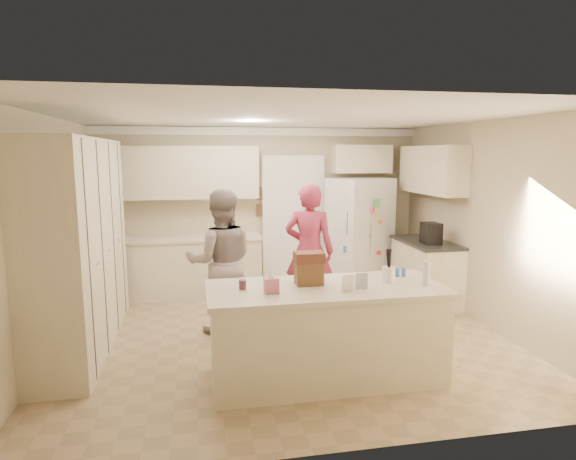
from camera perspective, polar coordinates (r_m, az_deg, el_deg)
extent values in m
cube|color=#A08463|center=(5.93, -0.33, -12.67)|extent=(5.20, 4.60, 0.02)
cube|color=white|center=(5.53, -0.35, 13.45)|extent=(5.20, 4.60, 0.02)
cube|color=#BEB090|center=(7.85, -3.39, 2.54)|extent=(5.20, 0.02, 2.60)
cube|color=#BEB090|center=(3.38, 6.78, -6.15)|extent=(5.20, 0.02, 2.60)
cube|color=#BEB090|center=(5.73, -26.98, -0.84)|extent=(0.02, 4.60, 2.60)
cube|color=#BEB090|center=(6.57, 22.66, 0.60)|extent=(0.02, 4.60, 2.60)
cube|color=white|center=(7.75, -3.43, 11.57)|extent=(5.20, 0.08, 0.12)
cube|color=beige|center=(5.86, -23.44, -1.63)|extent=(0.60, 2.60, 2.35)
cube|color=beige|center=(7.63, -11.65, -4.38)|extent=(2.20, 0.60, 0.88)
cube|color=#C1B89E|center=(7.52, -11.76, -0.99)|extent=(2.24, 0.63, 0.04)
cube|color=beige|center=(7.55, -11.99, 6.68)|extent=(2.20, 0.35, 0.80)
cube|color=black|center=(7.94, 0.60, 0.81)|extent=(0.90, 0.06, 2.10)
cube|color=white|center=(7.90, 0.65, 0.78)|extent=(1.02, 0.03, 2.22)
cube|color=brown|center=(7.78, -3.22, 4.34)|extent=(0.15, 0.02, 0.20)
cube|color=brown|center=(7.81, -3.20, 2.37)|extent=(0.15, 0.02, 0.20)
cube|color=white|center=(7.84, 8.45, -0.50)|extent=(1.11, 1.01, 1.80)
cube|color=gray|center=(7.51, 9.33, -0.94)|extent=(0.02, 0.02, 1.78)
cube|color=black|center=(7.39, 7.81, 0.90)|extent=(0.22, 0.03, 0.35)
cylinder|color=silver|center=(7.46, 9.04, 0.17)|extent=(0.02, 0.02, 0.85)
cylinder|color=silver|center=(7.49, 9.76, 0.19)|extent=(0.02, 0.02, 0.85)
cube|color=beige|center=(8.00, 8.66, 8.32)|extent=(0.95, 0.35, 0.45)
cube|color=beige|center=(7.43, 16.01, -4.91)|extent=(0.60, 1.20, 0.88)
cube|color=#2D2B28|center=(7.33, 16.10, -1.42)|extent=(0.63, 1.24, 0.04)
cube|color=beige|center=(7.46, 16.69, 6.85)|extent=(0.35, 1.50, 0.70)
cube|color=black|center=(7.10, 16.59, -0.37)|extent=(0.22, 0.28, 0.30)
cube|color=beige|center=(4.81, 4.49, -12.24)|extent=(2.20, 0.90, 0.88)
cube|color=#C1B89E|center=(4.66, 4.56, -6.97)|extent=(2.28, 0.96, 0.05)
cylinder|color=white|center=(4.89, 11.82, -5.17)|extent=(0.13, 0.13, 0.15)
cube|color=#CB6C8A|center=(4.43, -2.00, -6.52)|extent=(0.13, 0.13, 0.14)
cone|color=white|center=(4.40, -2.00, -5.14)|extent=(0.08, 0.08, 0.08)
cube|color=brown|center=(4.69, 2.49, -5.16)|extent=(0.26, 0.18, 0.22)
cube|color=#592D1E|center=(4.65, 2.50, -3.25)|extent=(0.28, 0.20, 0.10)
cylinder|color=#59263F|center=(4.55, -5.41, -6.46)|extent=(0.07, 0.07, 0.09)
cube|color=white|center=(4.49, 7.11, -6.24)|extent=(0.12, 0.06, 0.16)
cube|color=silver|center=(4.59, 8.72, -5.96)|extent=(0.12, 0.05, 0.16)
cylinder|color=silver|center=(4.83, 16.05, -4.97)|extent=(0.07, 0.07, 0.24)
cylinder|color=#3755A7|center=(5.11, 12.85, -4.92)|extent=(0.05, 0.05, 0.09)
cylinder|color=#3755A7|center=(5.14, 13.57, -4.87)|extent=(0.05, 0.05, 0.09)
imported|color=gray|center=(5.93, -7.95, -3.73)|extent=(0.86, 0.68, 1.77)
imported|color=#A72F3E|center=(6.41, 2.54, -2.50)|extent=(0.78, 0.66, 1.81)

